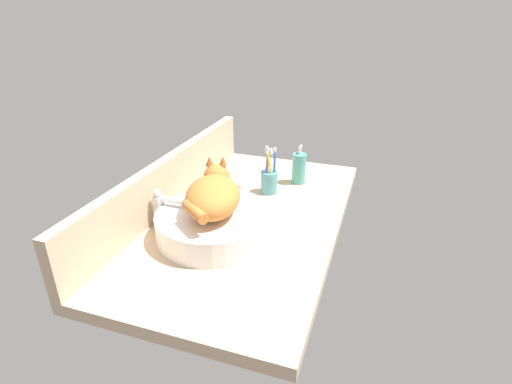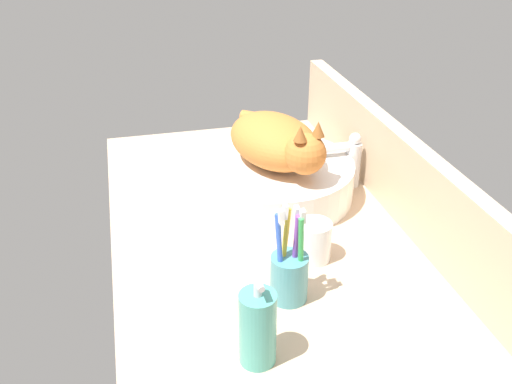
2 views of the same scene
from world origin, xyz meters
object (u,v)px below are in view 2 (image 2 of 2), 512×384
Objects in this scene: soap_dispenser at (258,328)px; water_glass at (314,243)px; sink_basin at (273,179)px; cat at (277,142)px; toothbrush_cup at (289,274)px; faucet at (349,158)px.

water_glass is (-23.37, 16.93, -2.97)cm from soap_dispenser.
cat reaches higher than sink_basin.
toothbrush_cup is at bearing -12.15° from cat.
sink_basin is 52.24cm from soap_dispenser.
faucet is at bearing 90.43° from sink_basin.
cat reaches higher than toothbrush_cup.
sink_basin is at bearing -89.57° from faucet.
faucet reaches higher than sink_basin.
soap_dispenser reaches higher than faucet.
cat is 2.33× the size of faucet.
sink_basin is at bearing -158.90° from cat.
faucet is at bearing 94.49° from cat.
water_glass is (25.04, 0.47, -10.68)cm from cat.
faucet is (-0.14, 18.52, 3.12)cm from sink_basin.
water_glass is (-10.36, 8.09, -1.75)cm from toothbrush_cup.
toothbrush_cup is (35.40, -7.62, -8.93)cm from cat.
toothbrush_cup is at bearing -34.86° from faucet.
sink_basin reaches higher than water_glass.
faucet is (-1.41, 18.03, -6.81)cm from cat.
soap_dispenser is at bearing -18.78° from cat.
soap_dispenser is (49.69, -15.97, 2.23)cm from sink_basin.
sink_basin is 2.72× the size of faucet.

